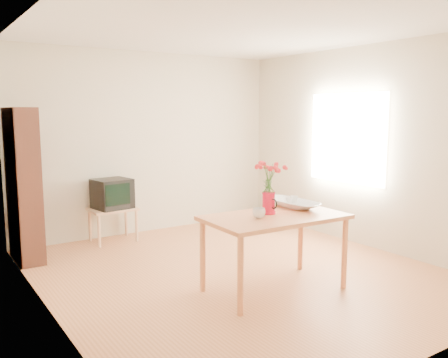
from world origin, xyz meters
TOP-DOWN VIEW (x-y plane):
  - room at (0.03, 0.00)m, footprint 4.50×4.50m
  - table at (-0.01, -0.61)m, footprint 1.39×0.82m
  - tv_stand at (-0.70, 1.97)m, footprint 0.60×0.45m
  - bookshelf at (-1.85, 1.75)m, footprint 0.28×0.70m
  - pitcher at (-0.01, -0.51)m, footprint 0.14×0.22m
  - flowers at (-0.01, -0.52)m, footprint 0.25×0.25m
  - mug at (-0.21, -0.62)m, footprint 0.13×0.13m
  - bowl at (0.40, -0.39)m, footprint 0.47×0.47m
  - teacup_a at (0.36, -0.39)m, footprint 0.09×0.09m
  - teacup_b at (0.45, -0.37)m, footprint 0.08×0.08m
  - television at (-0.70, 1.98)m, footprint 0.52×0.49m

SIDE VIEW (x-z plane):
  - tv_stand at x=-0.70m, z-range 0.16..0.62m
  - television at x=-0.70m, z-range 0.46..0.86m
  - table at x=-0.01m, z-range 0.29..1.04m
  - mug at x=-0.21m, z-range 0.75..0.85m
  - bookshelf at x=-1.85m, z-range -0.06..1.74m
  - pitcher at x=-0.01m, z-range 0.74..0.96m
  - teacup_a at x=0.36m, z-range 0.89..0.95m
  - teacup_b at x=0.45m, z-range 0.89..0.96m
  - bowl at x=0.40m, z-range 0.75..1.19m
  - flowers at x=-0.01m, z-range 0.96..1.31m
  - room at x=0.03m, z-range -0.95..3.55m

